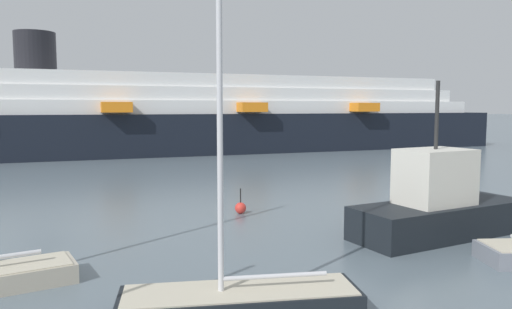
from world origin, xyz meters
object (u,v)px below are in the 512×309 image
Objects in this scene: fishing_boat_0 at (438,206)px; cruise_ship at (175,117)px; channel_buoy_1 at (241,208)px; sailboat_2 at (240,296)px.

fishing_boat_0 is 0.10× the size of cruise_ship.
channel_buoy_1 is 35.20m from cruise_ship.
cruise_ship reaches higher than sailboat_2.
sailboat_2 is 11.13m from fishing_boat_0.
sailboat_2 reaches higher than fishing_boat_0.
channel_buoy_1 is at bearing -95.72° from cruise_ship.
cruise_ship reaches higher than fishing_boat_0.
sailboat_2 is 11.93m from channel_buoy_1.
sailboat_2 is 46.83m from cruise_ship.
channel_buoy_1 is (-6.64, 6.71, -0.98)m from fishing_boat_0.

